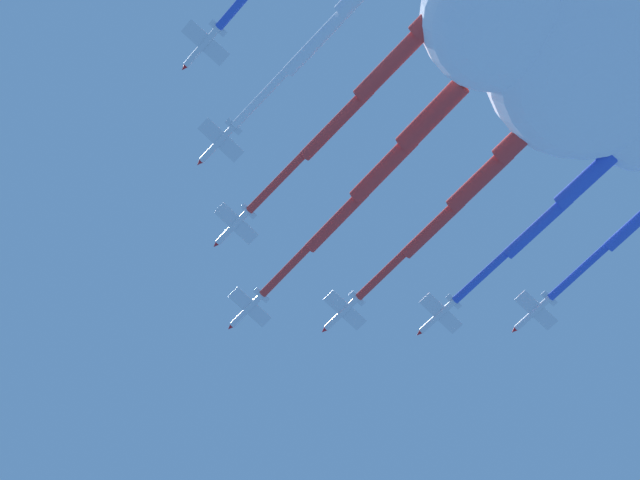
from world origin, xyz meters
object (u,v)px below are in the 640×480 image
object	(u,v)px
jet_lead	(384,168)
jet_starboard_inner	(480,179)
jet_port_inner	(394,60)
jet_starboard_mid	(591,174)

from	to	relation	value
jet_lead	jet_starboard_inner	world-z (taller)	jet_lead
jet_port_inner	jet_lead	bearing A→B (deg)	51.05
jet_port_inner	jet_starboard_mid	world-z (taller)	jet_port_inner
jet_lead	jet_starboard_inner	xyz separation A→B (m)	(13.11, -9.99, -1.46)
jet_lead	jet_starboard_mid	world-z (taller)	jet_lead
jet_port_inner	jet_starboard_mid	xyz separation A→B (m)	(38.28, -8.56, -2.35)
jet_starboard_inner	jet_port_inner	bearing A→B (deg)	-168.18
jet_port_inner	jet_starboard_mid	bearing A→B (deg)	-12.61
jet_starboard_inner	jet_starboard_mid	distance (m)	18.93
jet_lead	jet_port_inner	xyz separation A→B (m)	(-12.39, -15.33, -0.46)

